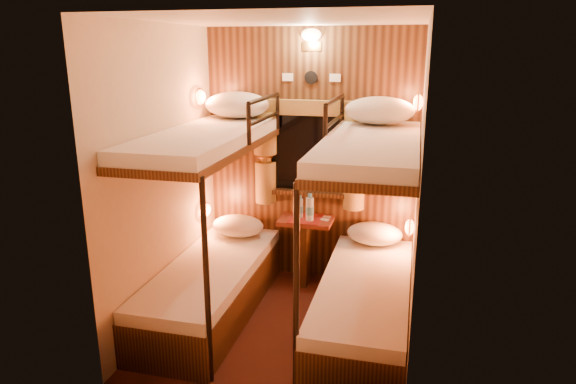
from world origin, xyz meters
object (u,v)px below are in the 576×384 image
(bunk_right, at_px, (366,267))
(bottle_left, at_px, (300,208))
(table, at_px, (306,242))
(bunk_left, at_px, (211,252))
(bottle_right, at_px, (310,209))

(bunk_right, height_order, bottle_left, bunk_right)
(table, xyz_separation_m, bottle_left, (-0.06, 0.01, 0.33))
(bunk_right, xyz_separation_m, table, (-0.65, 0.78, -0.14))
(bunk_left, relative_size, table, 2.90)
(table, height_order, bottle_left, bottle_left)
(table, relative_size, bottle_left, 2.99)
(bunk_left, bearing_deg, bottle_left, 53.68)
(bunk_right, bearing_deg, bottle_right, 129.52)
(bottle_left, relative_size, bottle_right, 0.83)
(bunk_right, height_order, bottle_right, bunk_right)
(table, xyz_separation_m, bottle_right, (0.05, -0.05, 0.35))
(table, bearing_deg, bottle_left, 167.69)
(bunk_right, xyz_separation_m, bottle_right, (-0.60, 0.73, 0.21))
(bunk_right, distance_m, bottle_right, 0.97)
(table, bearing_deg, bunk_left, -129.67)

